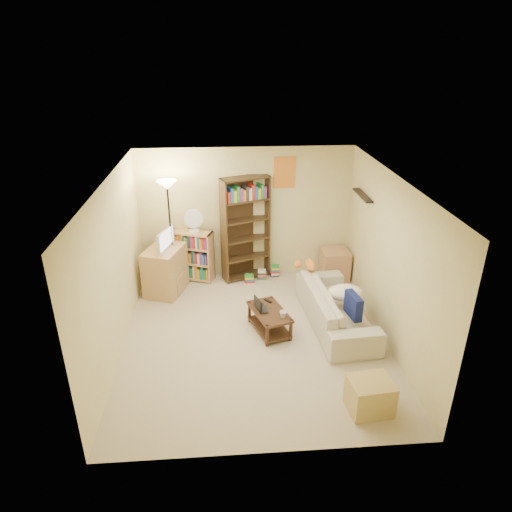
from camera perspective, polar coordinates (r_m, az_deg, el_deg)
name	(u,v)px	position (r m, az deg, el deg)	size (l,w,h in m)	color
room	(255,241)	(6.46, -0.15, 1.92)	(4.50, 4.54, 2.52)	beige
sofa	(336,307)	(7.51, 9.98, -6.25)	(0.98, 2.16, 0.61)	beige
navy_pillow	(353,306)	(7.04, 12.07, -6.07)	(0.40, 0.12, 0.36)	#121A51
cream_blanket	(345,293)	(7.49, 11.08, -4.50)	(0.56, 0.40, 0.24)	white
tabby_cat	(308,265)	(7.93, 6.52, -1.08)	(0.48, 0.20, 0.17)	orange
coffee_table	(269,318)	(7.25, 1.69, -7.80)	(0.69, 0.93, 0.37)	#3B2116
laptop	(265,308)	(7.23, 1.10, -6.49)	(0.27, 0.35, 0.02)	black
laptop_screen	(258,304)	(7.13, 0.21, -6.01)	(0.01, 0.28, 0.18)	white
mug	(283,314)	(7.00, 3.40, -7.29)	(0.15, 0.15, 0.10)	white
tv_remote	(268,301)	(7.42, 1.49, -5.62)	(0.05, 0.15, 0.02)	black
tv_stand	(165,270)	(8.43, -11.27, -1.79)	(0.57, 0.80, 0.86)	tan
television	(162,239)	(8.18, -11.62, 2.06)	(0.28, 0.63, 0.37)	black
tall_bookshelf	(246,226)	(8.56, -1.31, 3.71)	(0.95, 0.61, 2.00)	#402C18
short_bookshelf	(193,256)	(8.79, -7.88, 0.05)	(0.82, 0.54, 0.98)	tan
desk_fan	(194,221)	(8.47, -7.81, 4.38)	(0.35, 0.20, 0.45)	white
floor_lamp	(168,204)	(8.13, -10.89, 6.40)	(0.35, 0.35, 2.05)	black
side_table	(335,264)	(8.95, 9.80, -1.03)	(0.51, 0.51, 0.58)	tan
end_cabinet	(370,396)	(6.03, 14.06, -16.57)	(0.52, 0.43, 0.43)	tan
book_stacks	(264,274)	(8.88, 0.97, -2.25)	(0.70, 0.37, 0.22)	red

